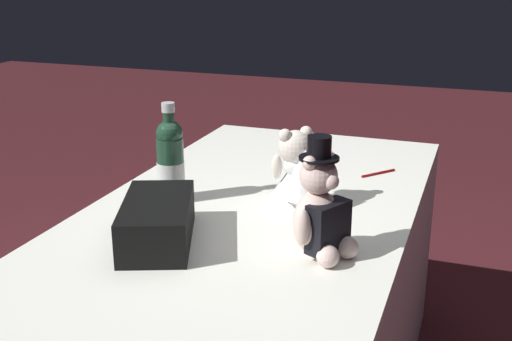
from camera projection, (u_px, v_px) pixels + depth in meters
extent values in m
cube|color=white|center=(256.00, 317.00, 1.97)|extent=(1.65, 0.89, 0.74)
ellipsoid|color=beige|center=(317.00, 222.00, 1.51)|extent=(0.13, 0.11, 0.16)
cube|color=black|center=(328.00, 227.00, 1.49)|extent=(0.12, 0.09, 0.12)
sphere|color=beige|center=(318.00, 175.00, 1.48)|extent=(0.09, 0.09, 0.09)
sphere|color=beige|center=(331.00, 181.00, 1.45)|extent=(0.04, 0.04, 0.04)
sphere|color=beige|center=(310.00, 163.00, 1.44)|extent=(0.03, 0.03, 0.03)
sphere|color=beige|center=(328.00, 158.00, 1.48)|extent=(0.03, 0.03, 0.03)
ellipsoid|color=beige|center=(303.00, 227.00, 1.45)|extent=(0.04, 0.04, 0.09)
ellipsoid|color=beige|center=(341.00, 212.00, 1.54)|extent=(0.04, 0.04, 0.09)
sphere|color=beige|center=(328.00, 256.00, 1.46)|extent=(0.05, 0.05, 0.05)
sphere|color=beige|center=(347.00, 248.00, 1.51)|extent=(0.05, 0.05, 0.05)
cylinder|color=black|center=(319.00, 158.00, 1.46)|extent=(0.09, 0.09, 0.01)
cylinder|color=black|center=(319.00, 147.00, 1.45)|extent=(0.06, 0.06, 0.05)
cone|color=white|center=(295.00, 183.00, 1.82)|extent=(0.17, 0.17, 0.13)
ellipsoid|color=white|center=(295.00, 165.00, 1.81)|extent=(0.08, 0.07, 0.06)
sphere|color=silver|center=(295.00, 147.00, 1.79)|extent=(0.10, 0.10, 0.10)
sphere|color=silver|center=(288.00, 146.00, 1.83)|extent=(0.04, 0.04, 0.04)
sphere|color=silver|center=(306.00, 132.00, 1.79)|extent=(0.04, 0.04, 0.04)
sphere|color=silver|center=(285.00, 135.00, 1.76)|extent=(0.04, 0.04, 0.04)
ellipsoid|color=silver|center=(305.00, 162.00, 1.85)|extent=(0.03, 0.03, 0.07)
ellipsoid|color=silver|center=(277.00, 167.00, 1.81)|extent=(0.03, 0.03, 0.07)
cone|color=white|center=(305.00, 173.00, 1.76)|extent=(0.19, 0.19, 0.14)
cylinder|color=#1F422D|center=(171.00, 170.00, 1.85)|extent=(0.08, 0.08, 0.19)
sphere|color=#1F422D|center=(169.00, 134.00, 1.81)|extent=(0.08, 0.08, 0.08)
cylinder|color=#1F422D|center=(169.00, 117.00, 1.80)|extent=(0.03, 0.03, 0.08)
cylinder|color=silver|center=(168.00, 107.00, 1.79)|extent=(0.04, 0.04, 0.03)
cylinder|color=silver|center=(171.00, 173.00, 1.85)|extent=(0.08, 0.08, 0.07)
cylinder|color=maroon|center=(378.00, 173.00, 2.10)|extent=(0.11, 0.09, 0.01)
cone|color=silver|center=(394.00, 170.00, 2.13)|extent=(0.01, 0.01, 0.01)
cube|color=black|center=(157.00, 221.00, 1.58)|extent=(0.35, 0.27, 0.11)
cube|color=#B7B7BF|center=(137.00, 213.00, 1.63)|extent=(0.04, 0.02, 0.03)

